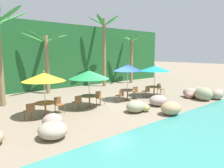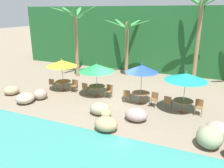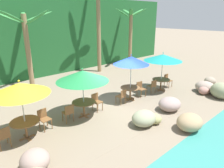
{
  "view_description": "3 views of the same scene",
  "coord_description": "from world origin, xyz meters",
  "views": [
    {
      "loc": [
        -8.25,
        -9.88,
        3.24
      ],
      "look_at": [
        0.4,
        0.48,
        1.22
      ],
      "focal_mm": 32.75,
      "sensor_mm": 36.0,
      "label": 1
    },
    {
      "loc": [
        5.18,
        -12.69,
        5.59
      ],
      "look_at": [
        -0.41,
        0.07,
        1.08
      ],
      "focal_mm": 36.43,
      "sensor_mm": 36.0,
      "label": 2
    },
    {
      "loc": [
        -6.55,
        -7.22,
        4.59
      ],
      "look_at": [
        0.16,
        0.18,
        1.24
      ],
      "focal_mm": 32.97,
      "sensor_mm": 36.0,
      "label": 3
    }
  ],
  "objects": [
    {
      "name": "chair_yellow_inland",
      "position": [
        -5.17,
        0.06,
        0.51
      ],
      "size": [
        0.45,
        0.45,
        0.87
      ],
      "color": "brown",
      "rests_on": "ground"
    },
    {
      "name": "chair_blue_inland",
      "position": [
        0.68,
        -0.04,
        0.51
      ],
      "size": [
        0.46,
        0.47,
        0.87
      ],
      "color": "brown",
      "rests_on": "ground"
    },
    {
      "name": "palm_tree_fourth",
      "position": [
        7.88,
        6.1,
        3.44
      ],
      "size": [
        2.98,
        3.07,
        5.21
      ],
      "color": "olive",
      "rests_on": "ground"
    },
    {
      "name": "terrace_deck",
      "position": [
        0.0,
        0.0,
        0.0
      ],
      "size": [
        18.0,
        5.2,
        0.01
      ],
      "color": "gray",
      "rests_on": "ground"
    },
    {
      "name": "foliage_backdrop",
      "position": [
        0.0,
        9.0,
        3.0
      ],
      "size": [
        28.0,
        2.4,
        6.0
      ],
      "color": "#1E5628",
      "rests_on": "ground"
    },
    {
      "name": "umbrella_teal",
      "position": [
        4.1,
        -0.11,
        2.13
      ],
      "size": [
        2.34,
        2.34,
        2.45
      ],
      "color": "silver",
      "rests_on": "ground"
    },
    {
      "name": "palm_tree_third",
      "position": [
        4.15,
        6.19,
        4.33
      ],
      "size": [
        2.97,
        3.01,
        6.79
      ],
      "color": "olive",
      "rests_on": "ground"
    },
    {
      "name": "palm_tree_second",
      "position": [
        -1.67,
        6.22,
        3.36
      ],
      "size": [
        3.71,
        3.68,
        4.93
      ],
      "color": "olive",
      "rests_on": "ground"
    },
    {
      "name": "chair_yellow_seaward",
      "position": [
        -3.49,
        0.41,
        0.51
      ],
      "size": [
        0.47,
        0.48,
        0.87
      ],
      "color": "brown",
      "rests_on": "ground"
    },
    {
      "name": "dining_table_blue",
      "position": [
        1.52,
        0.14,
        0.61
      ],
      "size": [
        1.1,
        1.1,
        0.74
      ],
      "color": "brown",
      "rests_on": "ground"
    },
    {
      "name": "umbrella_yellow",
      "position": [
        -4.32,
        0.21,
        2.07
      ],
      "size": [
        2.15,
        2.15,
        2.4
      ],
      "color": "silver",
      "rests_on": "ground"
    },
    {
      "name": "dining_table_yellow",
      "position": [
        -4.32,
        0.21,
        0.61
      ],
      "size": [
        1.1,
        1.1,
        0.74
      ],
      "color": "brown",
      "rests_on": "ground"
    },
    {
      "name": "umbrella_blue",
      "position": [
        1.52,
        0.14,
        2.28
      ],
      "size": [
        1.96,
        1.96,
        2.61
      ],
      "color": "silver",
      "rests_on": "ground"
    },
    {
      "name": "dining_table_green",
      "position": [
        -1.59,
        0.22,
        0.61
      ],
      "size": [
        1.1,
        1.1,
        0.74
      ],
      "color": "brown",
      "rests_on": "ground"
    },
    {
      "name": "chair_green_seaward",
      "position": [
        -0.75,
        0.36,
        0.51
      ],
      "size": [
        0.44,
        0.45,
        0.87
      ],
      "color": "brown",
      "rests_on": "ground"
    },
    {
      "name": "chair_teal_inland",
      "position": [
        3.25,
        -0.1,
        0.51
      ],
      "size": [
        0.47,
        0.47,
        0.87
      ],
      "color": "brown",
      "rests_on": "ground"
    },
    {
      "name": "ground_plane",
      "position": [
        0.0,
        0.0,
        0.0
      ],
      "size": [
        120.0,
        120.0,
        0.0
      ],
      "primitive_type": "plane",
      "color": "gray"
    },
    {
      "name": "chair_green_inland",
      "position": [
        -2.45,
        0.18,
        0.51
      ],
      "size": [
        0.44,
        0.45,
        0.87
      ],
      "color": "brown",
      "rests_on": "ground"
    },
    {
      "name": "chair_blue_seaward",
      "position": [
        2.37,
        0.11,
        0.51
      ],
      "size": [
        0.47,
        0.48,
        0.87
      ],
      "color": "brown",
      "rests_on": "ground"
    },
    {
      "name": "dining_table_teal",
      "position": [
        4.1,
        -0.11,
        0.61
      ],
      "size": [
        1.1,
        1.1,
        0.74
      ],
      "color": "brown",
      "rests_on": "ground"
    },
    {
      "name": "umbrella_green",
      "position": [
        -1.59,
        0.22,
        2.01
      ],
      "size": [
        2.39,
        2.39,
        2.37
      ],
      "color": "silver",
      "rests_on": "ground"
    },
    {
      "name": "rock_seawall",
      "position": [
        1.58,
        -2.65,
        0.35
      ],
      "size": [
        16.01,
        2.99,
        0.92
      ],
      "color": "gray",
      "rests_on": "ground"
    },
    {
      "name": "chair_teal_seaward",
      "position": [
        4.95,
        -0.02,
        0.51
      ],
      "size": [
        0.42,
        0.43,
        0.87
      ],
      "color": "brown",
      "rests_on": "ground"
    }
  ]
}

